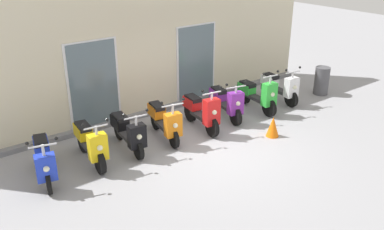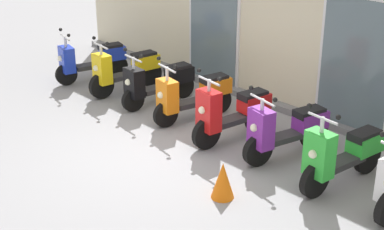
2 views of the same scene
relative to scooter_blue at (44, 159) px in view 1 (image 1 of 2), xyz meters
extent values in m
plane|color=#939399|center=(3.55, -1.00, -0.47)|extent=(40.00, 40.00, 0.00)
cube|color=beige|center=(3.55, 1.84, 1.35)|extent=(11.54, 0.30, 3.64)
cube|color=slate|center=(3.55, 1.59, -0.41)|extent=(11.54, 0.20, 0.12)
cube|color=silver|center=(1.93, 1.67, 0.68)|extent=(1.38, 0.04, 2.30)
cube|color=slate|center=(1.93, 1.65, 0.68)|extent=(1.26, 0.02, 2.22)
cube|color=silver|center=(5.16, 1.67, 0.68)|extent=(1.38, 0.04, 2.30)
cube|color=slate|center=(5.16, 1.65, 0.68)|extent=(1.26, 0.02, 2.22)
cylinder|color=black|center=(-0.13, -0.55, -0.24)|extent=(0.19, 0.46, 0.45)
cylinder|color=black|center=(0.14, 0.56, -0.24)|extent=(0.19, 0.46, 0.45)
cube|color=#2D2D30|center=(0.00, 0.01, -0.14)|extent=(0.42, 0.75, 0.09)
cube|color=#1E38C6|center=(-0.12, -0.51, 0.08)|extent=(0.43, 0.32, 0.52)
sphere|color=#F2EFCC|center=(-0.15, -0.63, 0.12)|extent=(0.12, 0.12, 0.12)
cube|color=#1E38C6|center=(0.11, 0.46, 0.07)|extent=(0.41, 0.58, 0.28)
cube|color=black|center=(0.10, 0.42, 0.21)|extent=(0.37, 0.53, 0.11)
cylinder|color=silver|center=(-0.12, -0.51, 0.44)|extent=(0.06, 0.06, 0.24)
cylinder|color=silver|center=(-0.12, -0.51, 0.54)|extent=(0.51, 0.16, 0.04)
sphere|color=black|center=(0.13, -0.57, 0.64)|extent=(0.07, 0.07, 0.07)
sphere|color=black|center=(-0.37, -0.45, 0.64)|extent=(0.07, 0.07, 0.07)
cylinder|color=black|center=(0.99, -0.46, -0.22)|extent=(0.17, 0.51, 0.50)
cylinder|color=black|center=(1.10, 0.67, -0.22)|extent=(0.17, 0.51, 0.50)
cube|color=#2D2D30|center=(1.05, 0.11, -0.12)|extent=(0.33, 0.73, 0.09)
cube|color=yellow|center=(0.99, -0.42, 0.13)|extent=(0.40, 0.28, 0.57)
sphere|color=#F2EFCC|center=(0.98, -0.55, 0.17)|extent=(0.12, 0.12, 0.12)
cube|color=yellow|center=(1.09, 0.57, 0.08)|extent=(0.35, 0.55, 0.28)
cube|color=black|center=(1.09, 0.53, 0.22)|extent=(0.31, 0.50, 0.11)
cylinder|color=silver|center=(0.99, -0.42, 0.50)|extent=(0.06, 0.06, 0.21)
cylinder|color=silver|center=(0.99, -0.42, 0.58)|extent=(0.50, 0.09, 0.04)
sphere|color=black|center=(1.24, -0.44, 0.68)|extent=(0.07, 0.07, 0.07)
sphere|color=black|center=(0.74, -0.39, 0.68)|extent=(0.07, 0.07, 0.07)
cylinder|color=black|center=(1.93, -0.42, -0.25)|extent=(0.14, 0.45, 0.44)
cylinder|color=black|center=(2.06, 0.72, -0.25)|extent=(0.14, 0.45, 0.44)
cube|color=#2D2D30|center=(2.00, 0.15, -0.15)|extent=(0.34, 0.74, 0.09)
cube|color=black|center=(1.94, -0.38, 0.08)|extent=(0.40, 0.28, 0.53)
sphere|color=#F2EFCC|center=(1.92, -0.51, 0.12)|extent=(0.12, 0.12, 0.12)
cube|color=black|center=(2.05, 0.62, 0.03)|extent=(0.35, 0.55, 0.28)
cube|color=black|center=(2.04, 0.58, 0.17)|extent=(0.31, 0.51, 0.11)
cylinder|color=silver|center=(1.94, -0.38, 0.44)|extent=(0.06, 0.06, 0.24)
cylinder|color=silver|center=(1.94, -0.38, 0.54)|extent=(0.54, 0.09, 0.04)
sphere|color=black|center=(2.20, -0.41, 0.64)|extent=(0.07, 0.07, 0.07)
sphere|color=black|center=(1.67, -0.35, 0.64)|extent=(0.07, 0.07, 0.07)
cylinder|color=black|center=(2.88, -0.45, -0.24)|extent=(0.17, 0.47, 0.46)
cylinder|color=black|center=(3.09, 0.68, -0.24)|extent=(0.17, 0.47, 0.46)
cube|color=#2D2D30|center=(2.98, 0.11, -0.14)|extent=(0.39, 0.75, 0.09)
cube|color=orange|center=(2.88, -0.41, 0.10)|extent=(0.42, 0.31, 0.56)
sphere|color=#F2EFCC|center=(2.86, -0.54, 0.14)|extent=(0.12, 0.12, 0.12)
cube|color=orange|center=(3.07, 0.58, 0.08)|extent=(0.39, 0.57, 0.28)
cube|color=black|center=(3.06, 0.54, 0.22)|extent=(0.34, 0.52, 0.11)
cylinder|color=silver|center=(2.88, -0.41, 0.49)|extent=(0.06, 0.06, 0.26)
cylinder|color=silver|center=(2.88, -0.41, 0.59)|extent=(0.53, 0.13, 0.04)
sphere|color=black|center=(3.15, -0.46, 0.69)|extent=(0.07, 0.07, 0.07)
sphere|color=black|center=(2.62, -0.36, 0.69)|extent=(0.07, 0.07, 0.07)
cylinder|color=black|center=(3.96, -0.54, -0.21)|extent=(0.17, 0.52, 0.51)
cylinder|color=black|center=(4.10, 0.55, -0.21)|extent=(0.17, 0.52, 0.51)
cube|color=#2D2D30|center=(4.03, 0.00, -0.11)|extent=(0.35, 0.71, 0.09)
cube|color=red|center=(3.97, -0.50, 0.18)|extent=(0.41, 0.29, 0.66)
sphere|color=#F2EFCC|center=(3.95, -0.63, 0.22)|extent=(0.12, 0.12, 0.12)
cube|color=red|center=(4.09, 0.45, 0.09)|extent=(0.36, 0.55, 0.28)
cube|color=black|center=(4.09, 0.41, 0.23)|extent=(0.32, 0.51, 0.11)
cylinder|color=silver|center=(3.97, -0.50, 0.59)|extent=(0.06, 0.06, 0.20)
cylinder|color=silver|center=(3.97, -0.50, 0.67)|extent=(0.51, 0.10, 0.04)
sphere|color=black|center=(4.22, -0.53, 0.77)|extent=(0.07, 0.07, 0.07)
sphere|color=black|center=(3.71, -0.47, 0.77)|extent=(0.07, 0.07, 0.07)
cylinder|color=black|center=(4.89, -0.38, -0.22)|extent=(0.22, 0.50, 0.49)
cylinder|color=black|center=(5.14, 0.70, -0.22)|extent=(0.22, 0.50, 0.49)
cube|color=#2D2D30|center=(5.01, 0.16, -0.12)|extent=(0.40, 0.73, 0.09)
cube|color=purple|center=(4.90, -0.34, 0.13)|extent=(0.42, 0.32, 0.59)
sphere|color=#F2EFCC|center=(4.87, -0.47, 0.17)|extent=(0.12, 0.12, 0.12)
cube|color=purple|center=(5.11, 0.60, 0.05)|extent=(0.41, 0.57, 0.28)
cube|color=black|center=(5.10, 0.56, 0.19)|extent=(0.36, 0.53, 0.11)
cylinder|color=silver|center=(4.90, -0.34, 0.50)|extent=(0.06, 0.06, 0.19)
cylinder|color=silver|center=(4.90, -0.34, 0.58)|extent=(0.55, 0.16, 0.04)
sphere|color=black|center=(5.18, -0.40, 0.68)|extent=(0.07, 0.07, 0.07)
sphere|color=black|center=(4.63, -0.28, 0.68)|extent=(0.07, 0.07, 0.07)
cylinder|color=black|center=(6.02, -0.52, -0.21)|extent=(0.16, 0.51, 0.51)
cylinder|color=black|center=(6.14, 0.61, -0.21)|extent=(0.16, 0.51, 0.51)
cube|color=#2D2D30|center=(6.08, 0.05, -0.11)|extent=(0.34, 0.73, 0.09)
cube|color=green|center=(6.02, -0.48, 0.16)|extent=(0.40, 0.28, 0.64)
sphere|color=#F2EFCC|center=(6.01, -0.61, 0.20)|extent=(0.12, 0.12, 0.12)
cube|color=green|center=(6.13, 0.51, 0.04)|extent=(0.36, 0.55, 0.28)
cube|color=black|center=(6.13, 0.47, 0.18)|extent=(0.31, 0.51, 0.11)
cylinder|color=silver|center=(6.02, -0.48, 0.58)|extent=(0.06, 0.06, 0.24)
cylinder|color=silver|center=(6.02, -0.48, 0.68)|extent=(0.48, 0.09, 0.04)
sphere|color=black|center=(6.26, -0.50, 0.78)|extent=(0.07, 0.07, 0.07)
sphere|color=black|center=(5.78, -0.45, 0.78)|extent=(0.07, 0.07, 0.07)
cylinder|color=black|center=(7.05, -0.42, -0.23)|extent=(0.15, 0.49, 0.48)
cylinder|color=black|center=(7.16, 0.65, -0.23)|extent=(0.15, 0.49, 0.48)
cube|color=#2D2D30|center=(7.10, 0.12, -0.13)|extent=(0.33, 0.69, 0.09)
cube|color=white|center=(7.05, -0.38, 0.12)|extent=(0.40, 0.28, 0.57)
sphere|color=#F2EFCC|center=(7.04, -0.51, 0.16)|extent=(0.12, 0.12, 0.12)
cube|color=white|center=(7.15, 0.55, 0.07)|extent=(0.35, 0.55, 0.28)
cube|color=black|center=(7.14, 0.51, 0.21)|extent=(0.31, 0.50, 0.11)
cylinder|color=silver|center=(7.05, -0.38, 0.49)|extent=(0.06, 0.06, 0.21)
cylinder|color=silver|center=(7.05, -0.38, 0.58)|extent=(0.52, 0.09, 0.04)
sphere|color=black|center=(7.31, -0.40, 0.68)|extent=(0.07, 0.07, 0.07)
sphere|color=black|center=(6.80, -0.35, 0.68)|extent=(0.07, 0.07, 0.07)
cone|color=orange|center=(5.17, -1.43, -0.21)|extent=(0.32, 0.32, 0.52)
cylinder|color=#4C4C51|center=(8.63, -0.26, -0.03)|extent=(0.45, 0.45, 0.87)
camera|label=1|loc=(-2.06, -7.67, 4.14)|focal=39.03mm
camera|label=2|loc=(9.79, -6.38, 3.62)|focal=53.72mm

